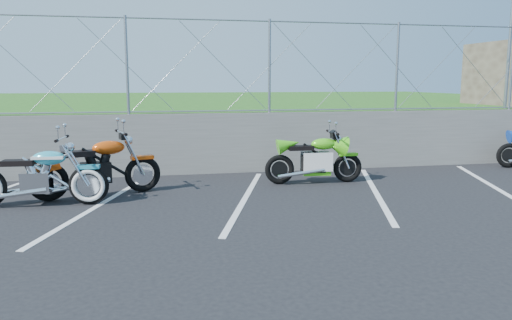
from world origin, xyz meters
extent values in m
plane|color=black|center=(0.00, 0.00, 0.00)|extent=(90.00, 90.00, 0.00)
cube|color=slate|center=(0.00, 3.50, 0.65)|extent=(30.00, 0.22, 1.30)
cube|color=#205215|center=(0.00, 13.50, 0.65)|extent=(30.00, 20.00, 1.30)
cylinder|color=gray|center=(0.00, 3.50, 3.25)|extent=(28.00, 0.03, 0.03)
cylinder|color=gray|center=(0.00, 3.50, 1.35)|extent=(28.00, 0.03, 0.03)
cylinder|color=gray|center=(7.20, 3.90, 2.80)|extent=(0.08, 0.08, 3.00)
cube|color=silver|center=(-2.40, 1.00, 0.00)|extent=(1.49, 4.31, 0.01)
cube|color=silver|center=(0.00, 1.00, 0.00)|extent=(1.49, 4.31, 0.01)
cube|color=silver|center=(2.40, 1.00, 0.00)|extent=(1.49, 4.31, 0.01)
cube|color=silver|center=(4.80, 1.00, 0.00)|extent=(1.49, 4.31, 0.01)
torus|color=black|center=(-2.56, 1.09, 0.32)|extent=(0.65, 0.16, 0.64)
cube|color=silver|center=(-3.36, 1.15, 0.39)|extent=(0.47, 0.31, 0.33)
ellipsoid|color=#30A8C0|center=(-3.15, 1.13, 0.78)|extent=(0.53, 0.28, 0.22)
cube|color=black|center=(-3.61, 1.17, 0.71)|extent=(0.50, 0.27, 0.09)
cube|color=#30A8C0|center=(-2.56, 1.09, 0.62)|extent=(0.38, 0.17, 0.06)
cylinder|color=silver|center=(-2.93, 1.12, 1.08)|extent=(0.08, 0.70, 0.03)
torus|color=black|center=(-3.24, 1.44, 0.33)|extent=(0.66, 0.29, 0.65)
torus|color=black|center=(-1.72, 1.87, 0.33)|extent=(0.66, 0.29, 0.65)
cube|color=black|center=(-2.50, 1.65, 0.42)|extent=(0.55, 0.41, 0.36)
ellipsoid|color=#CE460C|center=(-2.28, 1.71, 0.84)|extent=(0.60, 0.40, 0.24)
cube|color=black|center=(-2.77, 1.58, 0.77)|extent=(0.57, 0.38, 0.09)
cube|color=#CE460C|center=(-1.72, 1.87, 0.63)|extent=(0.43, 0.26, 0.06)
cylinder|color=silver|center=(-2.06, 1.77, 1.10)|extent=(0.23, 0.74, 0.03)
torus|color=black|center=(0.87, 2.03, 0.29)|extent=(0.58, 0.14, 0.58)
torus|color=black|center=(2.24, 1.95, 0.29)|extent=(0.58, 0.14, 0.58)
cube|color=black|center=(1.53, 1.99, 0.39)|extent=(0.46, 0.29, 0.33)
ellipsoid|color=#50CC19|center=(1.74, 1.98, 0.77)|extent=(0.52, 0.26, 0.22)
cube|color=black|center=(1.28, 2.01, 0.70)|extent=(0.49, 0.26, 0.09)
cube|color=#50CC19|center=(2.24, 1.95, 0.56)|extent=(0.37, 0.17, 0.06)
cylinder|color=silver|center=(1.91, 1.97, 1.00)|extent=(0.07, 0.70, 0.03)
torus|color=black|center=(6.52, 2.77, 0.29)|extent=(0.58, 0.25, 0.57)
camera|label=1|loc=(-1.50, -7.20, 1.99)|focal=35.00mm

